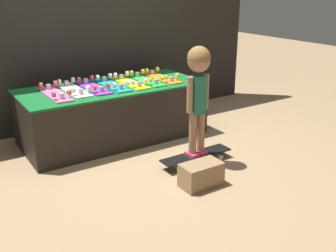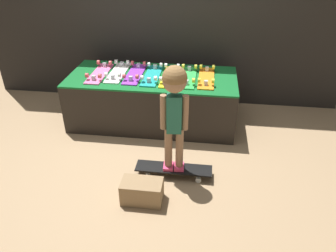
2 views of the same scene
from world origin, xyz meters
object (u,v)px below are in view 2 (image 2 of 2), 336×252
at_px(skateboard_purple_on_rack, 135,73).
at_px(skateboard_teal_on_rack, 152,75).
at_px(skateboard_pink_on_rack, 100,73).
at_px(skateboard_on_floor, 174,169).
at_px(skateboard_yellow_on_rack, 170,76).
at_px(skateboard_white_on_rack, 118,72).
at_px(storage_box, 142,191).
at_px(skateboard_green_on_rack, 188,77).
at_px(skateboard_orange_on_rack, 206,77).
at_px(child, 174,100).

bearing_deg(skateboard_purple_on_rack, skateboard_teal_on_rack, -4.89).
relative_size(skateboard_pink_on_rack, skateboard_on_floor, 0.86).
bearing_deg(skateboard_pink_on_rack, skateboard_yellow_on_rack, 0.41).
distance_m(skateboard_white_on_rack, skateboard_purple_on_rack, 0.21).
bearing_deg(skateboard_teal_on_rack, skateboard_purple_on_rack, 175.11).
bearing_deg(skateboard_on_floor, skateboard_pink_on_rack, 134.81).
distance_m(skateboard_teal_on_rack, storage_box, 1.50).
xyz_separation_m(skateboard_green_on_rack, storage_box, (-0.28, -1.39, -0.51)).
bearing_deg(skateboard_green_on_rack, skateboard_purple_on_rack, 177.81).
relative_size(skateboard_green_on_rack, storage_box, 1.78).
xyz_separation_m(skateboard_pink_on_rack, skateboard_orange_on_rack, (1.25, 0.02, 0.00)).
height_order(skateboard_white_on_rack, skateboard_green_on_rack, same).
height_order(skateboard_purple_on_rack, child, child).
height_order(skateboard_pink_on_rack, skateboard_teal_on_rack, same).
distance_m(skateboard_pink_on_rack, skateboard_orange_on_rack, 1.25).
bearing_deg(child, skateboard_orange_on_rack, 72.47).
bearing_deg(skateboard_orange_on_rack, storage_box, -109.00).
relative_size(skateboard_yellow_on_rack, child, 0.61).
xyz_separation_m(skateboard_purple_on_rack, skateboard_on_floor, (0.58, -1.04, -0.54)).
height_order(skateboard_yellow_on_rack, storage_box, skateboard_yellow_on_rack).
distance_m(skateboard_teal_on_rack, skateboard_orange_on_rack, 0.62).
relative_size(skateboard_purple_on_rack, skateboard_yellow_on_rack, 1.00).
height_order(skateboard_purple_on_rack, skateboard_on_floor, skateboard_purple_on_rack).
xyz_separation_m(skateboard_white_on_rack, skateboard_teal_on_rack, (0.42, -0.03, 0.00)).
bearing_deg(skateboard_orange_on_rack, skateboard_pink_on_rack, -178.99).
bearing_deg(skateboard_purple_on_rack, skateboard_pink_on_rack, -175.36).
distance_m(skateboard_white_on_rack, skateboard_green_on_rack, 0.83).
bearing_deg(skateboard_orange_on_rack, skateboard_on_floor, -103.73).
xyz_separation_m(skateboard_white_on_rack, skateboard_purple_on_rack, (0.21, -0.02, 0.00)).
distance_m(skateboard_orange_on_rack, skateboard_on_floor, 1.19).
distance_m(skateboard_white_on_rack, skateboard_yellow_on_rack, 0.63).
bearing_deg(skateboard_on_floor, skateboard_yellow_on_rack, 99.29).
xyz_separation_m(skateboard_yellow_on_rack, skateboard_on_floor, (0.17, -1.01, -0.54)).
distance_m(skateboard_on_floor, child, 0.74).
relative_size(skateboard_green_on_rack, child, 0.61).
bearing_deg(skateboard_green_on_rack, skateboard_teal_on_rack, 179.17).
bearing_deg(skateboard_pink_on_rack, skateboard_purple_on_rack, 4.64).
relative_size(skateboard_on_floor, child, 0.71).
bearing_deg(skateboard_teal_on_rack, skateboard_green_on_rack, -0.83).
relative_size(skateboard_yellow_on_rack, skateboard_green_on_rack, 1.00).
xyz_separation_m(skateboard_pink_on_rack, child, (1.00, -1.00, 0.20)).
relative_size(skateboard_teal_on_rack, skateboard_yellow_on_rack, 1.00).
xyz_separation_m(skateboard_white_on_rack, skateboard_yellow_on_rack, (0.62, -0.04, 0.00)).
xyz_separation_m(skateboard_purple_on_rack, storage_box, (0.35, -1.42, -0.51)).
xyz_separation_m(skateboard_teal_on_rack, skateboard_on_floor, (0.37, -1.02, -0.54)).
relative_size(skateboard_pink_on_rack, storage_box, 1.78).
distance_m(skateboard_green_on_rack, skateboard_on_floor, 1.15).
bearing_deg(skateboard_purple_on_rack, skateboard_yellow_on_rack, -3.81).
distance_m(skateboard_white_on_rack, skateboard_orange_on_rack, 1.04).
relative_size(skateboard_white_on_rack, skateboard_orange_on_rack, 1.00).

